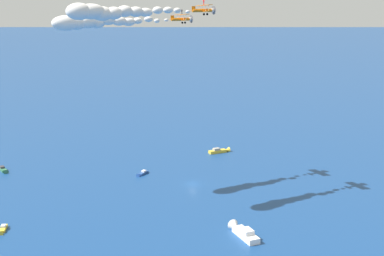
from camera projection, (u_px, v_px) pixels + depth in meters
ground_plane at (192, 184)px, 162.69m from camera, size 2000.00×2000.00×0.00m
motorboat_far_port at (3, 230)px, 129.72m from camera, size 4.74×4.47×1.50m
motorboat_inshore at (220, 151)px, 195.37m from camera, size 5.09×8.26×2.35m
motorboat_offshore at (142, 173)px, 170.95m from camera, size 2.48×5.36×1.51m
motorboat_trailing at (243, 232)px, 127.47m from camera, size 10.98×7.11×3.14m
motorboat_ahead at (3, 170)px, 174.28m from camera, size 6.48×3.06×1.82m
biplane_lead at (182, 19)px, 157.14m from camera, size 7.28×7.09×3.60m
wingwalker_lead at (182, 11)px, 156.74m from camera, size 1.44×0.61×1.53m
smoke_trail_lead at (89, 22)px, 144.28m from camera, size 14.35×33.01×4.27m
biplane_wingman at (204, 10)px, 144.27m from camera, size 7.28×7.09×3.60m
wingwalker_wingman at (204, 2)px, 143.87m from camera, size 1.44×0.61×1.53m
smoke_trail_wingman at (104, 12)px, 131.20m from camera, size 14.31×32.46×4.66m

